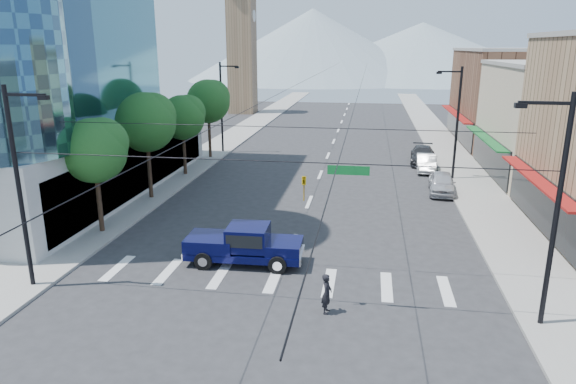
# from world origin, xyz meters

# --- Properties ---
(ground) EXTENTS (160.00, 160.00, 0.00)m
(ground) POSITION_xyz_m (0.00, 0.00, 0.00)
(ground) COLOR #28282B
(ground) RESTS_ON ground
(sidewalk_left) EXTENTS (4.00, 120.00, 0.15)m
(sidewalk_left) POSITION_xyz_m (-12.00, 40.00, 0.07)
(sidewalk_left) COLOR gray
(sidewalk_left) RESTS_ON ground
(sidewalk_right) EXTENTS (4.00, 120.00, 0.15)m
(sidewalk_right) POSITION_xyz_m (12.00, 40.00, 0.07)
(sidewalk_right) COLOR gray
(sidewalk_right) RESTS_ON ground
(shop_mid) EXTENTS (12.00, 14.00, 9.00)m
(shop_mid) POSITION_xyz_m (20.00, 24.00, 4.50)
(shop_mid) COLOR tan
(shop_mid) RESTS_ON ground
(shop_far) EXTENTS (12.00, 18.00, 10.00)m
(shop_far) POSITION_xyz_m (20.00, 40.00, 5.00)
(shop_far) COLOR brown
(shop_far) RESTS_ON ground
(clock_tower) EXTENTS (4.80, 4.80, 20.40)m
(clock_tower) POSITION_xyz_m (-16.50, 62.00, 10.64)
(clock_tower) COLOR #8C6B4C
(clock_tower) RESTS_ON ground
(mountain_left) EXTENTS (80.00, 80.00, 22.00)m
(mountain_left) POSITION_xyz_m (-15.00, 150.00, 11.00)
(mountain_left) COLOR gray
(mountain_left) RESTS_ON ground
(mountain_right) EXTENTS (90.00, 90.00, 18.00)m
(mountain_right) POSITION_xyz_m (20.00, 160.00, 9.00)
(mountain_right) COLOR gray
(mountain_right) RESTS_ON ground
(tree_near) EXTENTS (3.65, 3.64, 6.71)m
(tree_near) POSITION_xyz_m (-11.07, 6.10, 4.99)
(tree_near) COLOR black
(tree_near) RESTS_ON ground
(tree_midnear) EXTENTS (4.09, 4.09, 7.52)m
(tree_midnear) POSITION_xyz_m (-11.07, 13.10, 5.59)
(tree_midnear) COLOR black
(tree_midnear) RESTS_ON ground
(tree_midfar) EXTENTS (3.65, 3.64, 6.71)m
(tree_midfar) POSITION_xyz_m (-11.07, 20.10, 4.99)
(tree_midfar) COLOR black
(tree_midfar) RESTS_ON ground
(tree_far) EXTENTS (4.09, 4.09, 7.52)m
(tree_far) POSITION_xyz_m (-11.07, 27.10, 5.59)
(tree_far) COLOR black
(tree_far) RESTS_ON ground
(signal_rig) EXTENTS (21.80, 0.20, 9.00)m
(signal_rig) POSITION_xyz_m (0.19, -1.00, 4.64)
(signal_rig) COLOR black
(signal_rig) RESTS_ON ground
(lamp_pole_nw) EXTENTS (2.00, 0.25, 9.00)m
(lamp_pole_nw) POSITION_xyz_m (-10.67, 30.00, 4.94)
(lamp_pole_nw) COLOR black
(lamp_pole_nw) RESTS_ON ground
(lamp_pole_ne) EXTENTS (2.00, 0.25, 9.00)m
(lamp_pole_ne) POSITION_xyz_m (10.67, 22.00, 4.94)
(lamp_pole_ne) COLOR black
(lamp_pole_ne) RESTS_ON ground
(pickup_truck) EXTENTS (5.91, 2.42, 1.98)m
(pickup_truck) POSITION_xyz_m (-2.00, 3.08, 1.03)
(pickup_truck) COLOR #070936
(pickup_truck) RESTS_ON ground
(pedestrian) EXTENTS (0.47, 0.66, 1.70)m
(pedestrian) POSITION_xyz_m (2.50, -1.24, 0.85)
(pedestrian) COLOR black
(pedestrian) RESTS_ON ground
(parked_car_near) EXTENTS (2.18, 4.69, 1.56)m
(parked_car_near) POSITION_xyz_m (9.40, 17.78, 0.78)
(parked_car_near) COLOR #BABABF
(parked_car_near) RESTS_ON ground
(parked_car_mid) EXTENTS (1.73, 4.47, 1.45)m
(parked_car_mid) POSITION_xyz_m (8.93, 24.78, 0.73)
(parked_car_mid) COLOR silver
(parked_car_mid) RESTS_ON ground
(parked_car_far) EXTENTS (2.60, 5.51, 1.55)m
(parked_car_far) POSITION_xyz_m (8.93, 27.87, 0.78)
(parked_car_far) COLOR #2C2B2E
(parked_car_far) RESTS_ON ground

